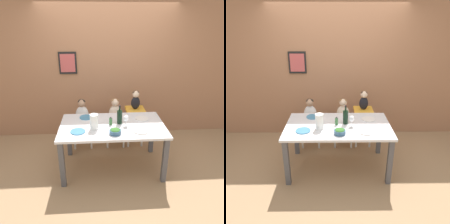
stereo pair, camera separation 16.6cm
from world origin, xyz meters
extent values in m
plane|color=#9E7A56|center=(0.00, 0.00, 0.00)|extent=(14.00, 14.00, 0.00)
cube|color=#9E6B4C|center=(0.00, 1.23, 1.35)|extent=(10.00, 0.06, 2.70)
cube|color=black|center=(-0.75, 1.19, 1.48)|extent=(0.33, 0.02, 0.40)
cube|color=#B74C4C|center=(-0.75, 1.17, 1.48)|extent=(0.27, 0.00, 0.33)
cube|color=silver|center=(0.00, 0.00, 0.73)|extent=(1.56, 0.92, 0.03)
cube|color=#4C4C51|center=(-0.72, -0.40, 0.36)|extent=(0.07, 0.07, 0.72)
cube|color=#4C4C51|center=(0.72, -0.40, 0.36)|extent=(0.07, 0.07, 0.72)
cube|color=#4C4C51|center=(-0.72, 0.40, 0.36)|extent=(0.07, 0.07, 0.72)
cube|color=#4C4C51|center=(0.72, 0.40, 0.36)|extent=(0.07, 0.07, 0.72)
cylinder|color=silver|center=(-0.65, 0.57, 0.20)|extent=(0.04, 0.04, 0.41)
cylinder|color=silver|center=(-0.35, 0.57, 0.20)|extent=(0.04, 0.04, 0.41)
cylinder|color=silver|center=(-0.65, 0.87, 0.20)|extent=(0.04, 0.04, 0.41)
cylinder|color=silver|center=(-0.35, 0.87, 0.20)|extent=(0.04, 0.04, 0.41)
cube|color=white|center=(-0.50, 0.72, 0.43)|extent=(0.40, 0.41, 0.05)
cylinder|color=silver|center=(-0.05, 0.57, 0.20)|extent=(0.04, 0.04, 0.41)
cylinder|color=silver|center=(0.25, 0.57, 0.20)|extent=(0.04, 0.04, 0.41)
cylinder|color=silver|center=(-0.05, 0.87, 0.20)|extent=(0.04, 0.04, 0.41)
cylinder|color=silver|center=(0.25, 0.87, 0.20)|extent=(0.04, 0.04, 0.41)
cube|color=white|center=(0.10, 0.72, 0.43)|extent=(0.40, 0.41, 0.05)
cylinder|color=silver|center=(0.34, 0.59, 0.33)|extent=(0.04, 0.04, 0.66)
cylinder|color=silver|center=(0.60, 0.59, 0.33)|extent=(0.04, 0.04, 0.66)
cylinder|color=silver|center=(0.34, 0.85, 0.33)|extent=(0.04, 0.04, 0.66)
cylinder|color=silver|center=(0.60, 0.85, 0.33)|extent=(0.04, 0.04, 0.66)
cube|color=gold|center=(0.47, 0.72, 0.69)|extent=(0.34, 0.35, 0.05)
ellipsoid|color=silver|center=(-0.50, 0.72, 0.62)|extent=(0.23, 0.16, 0.34)
sphere|color=tan|center=(-0.50, 0.72, 0.84)|extent=(0.14, 0.14, 0.14)
ellipsoid|color=black|center=(-0.50, 0.73, 0.86)|extent=(0.13, 0.13, 0.10)
ellipsoid|color=beige|center=(0.10, 0.72, 0.62)|extent=(0.23, 0.16, 0.34)
sphere|color=beige|center=(0.10, 0.72, 0.84)|extent=(0.14, 0.14, 0.14)
ellipsoid|color=olive|center=(0.10, 0.73, 0.86)|extent=(0.13, 0.13, 0.10)
ellipsoid|color=black|center=(0.47, 0.72, 0.83)|extent=(0.16, 0.11, 0.24)
sphere|color=beige|center=(0.47, 0.72, 0.99)|extent=(0.12, 0.12, 0.12)
ellipsoid|color=#473323|center=(0.47, 0.73, 1.01)|extent=(0.12, 0.12, 0.09)
cylinder|color=black|center=(0.11, 0.05, 0.85)|extent=(0.08, 0.08, 0.20)
cylinder|color=black|center=(0.11, 0.05, 1.00)|extent=(0.03, 0.03, 0.09)
cylinder|color=black|center=(0.11, 0.05, 1.03)|extent=(0.03, 0.03, 0.02)
cylinder|color=white|center=(-0.27, -0.12, 0.86)|extent=(0.12, 0.12, 0.23)
cylinder|color=white|center=(0.20, -0.04, 0.75)|extent=(0.06, 0.06, 0.00)
cylinder|color=white|center=(0.20, -0.04, 0.79)|extent=(0.01, 0.01, 0.07)
ellipsoid|color=white|center=(0.20, -0.04, 0.87)|extent=(0.08, 0.08, 0.09)
cylinder|color=#335675|center=(0.02, -0.29, 0.78)|extent=(0.16, 0.16, 0.06)
ellipsoid|color=#336628|center=(0.02, -0.29, 0.81)|extent=(0.14, 0.14, 0.04)
cylinder|color=teal|center=(-0.50, -0.19, 0.76)|extent=(0.21, 0.21, 0.01)
cylinder|color=teal|center=(-0.40, 0.30, 0.76)|extent=(0.21, 0.21, 0.01)
cylinder|color=silver|center=(0.48, 0.19, 0.76)|extent=(0.21, 0.21, 0.01)
cylinder|color=silver|center=(0.39, -0.24, 0.76)|extent=(0.21, 0.21, 0.01)
cylinder|color=#336633|center=(-0.02, 0.01, 0.80)|extent=(0.05, 0.05, 0.11)
cone|color=black|center=(-0.02, 0.01, 0.87)|extent=(0.04, 0.04, 0.02)
camera|label=1|loc=(-0.20, -2.94, 2.18)|focal=35.00mm
camera|label=2|loc=(-0.04, -2.95, 2.18)|focal=35.00mm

